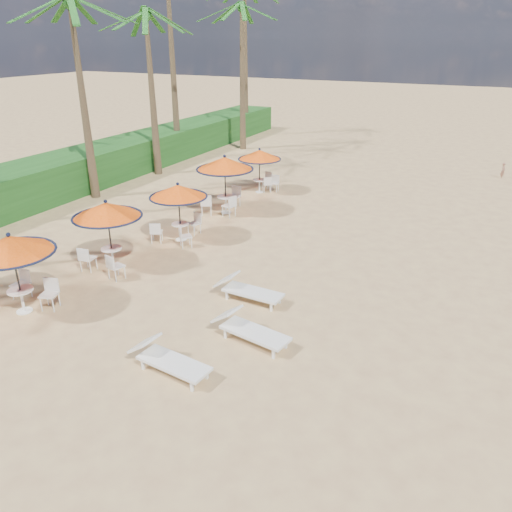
{
  "coord_description": "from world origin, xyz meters",
  "views": [
    {
      "loc": [
        6.15,
        -8.17,
        7.31
      ],
      "look_at": [
        -0.01,
        4.14,
        1.2
      ],
      "focal_mm": 35.0,
      "sensor_mm": 36.0,
      "label": 1
    }
  ],
  "objects_px": {
    "lounger_near": "(167,358)",
    "station_0": "(14,251)",
    "station_4": "(261,160)",
    "station_3": "(224,171)",
    "lounger_far": "(246,289)",
    "station_1": "(106,217)",
    "lounger_mid": "(248,328)",
    "station_2": "(178,198)"
  },
  "relations": [
    {
      "from": "station_2",
      "to": "station_1",
      "type": "bearing_deg",
      "value": -101.84
    },
    {
      "from": "station_0",
      "to": "station_2",
      "type": "relative_size",
      "value": 1.06
    },
    {
      "from": "station_3",
      "to": "station_4",
      "type": "distance_m",
      "value": 3.63
    },
    {
      "from": "lounger_near",
      "to": "station_0",
      "type": "bearing_deg",
      "value": -179.23
    },
    {
      "from": "lounger_mid",
      "to": "lounger_far",
      "type": "bearing_deg",
      "value": 128.27
    },
    {
      "from": "station_3",
      "to": "lounger_mid",
      "type": "bearing_deg",
      "value": -56.98
    },
    {
      "from": "station_0",
      "to": "station_4",
      "type": "distance_m",
      "value": 13.82
    },
    {
      "from": "station_4",
      "to": "lounger_near",
      "type": "distance_m",
      "value": 15.03
    },
    {
      "from": "lounger_mid",
      "to": "lounger_far",
      "type": "distance_m",
      "value": 2.19
    },
    {
      "from": "lounger_near",
      "to": "station_4",
      "type": "bearing_deg",
      "value": 113.49
    },
    {
      "from": "station_0",
      "to": "lounger_near",
      "type": "xyz_separation_m",
      "value": [
        5.35,
        -0.49,
        -1.51
      ]
    },
    {
      "from": "lounger_near",
      "to": "lounger_far",
      "type": "xyz_separation_m",
      "value": [
        0.07,
        3.94,
        0.0
      ]
    },
    {
      "from": "station_3",
      "to": "station_1",
      "type": "bearing_deg",
      "value": -95.01
    },
    {
      "from": "station_1",
      "to": "lounger_far",
      "type": "height_order",
      "value": "station_1"
    },
    {
      "from": "station_4",
      "to": "station_1",
      "type": "bearing_deg",
      "value": -93.32
    },
    {
      "from": "station_1",
      "to": "lounger_near",
      "type": "xyz_separation_m",
      "value": [
        5.1,
        -3.88,
        -1.48
      ]
    },
    {
      "from": "station_0",
      "to": "lounger_far",
      "type": "xyz_separation_m",
      "value": [
        5.42,
        3.45,
        -1.51
      ]
    },
    {
      "from": "station_0",
      "to": "lounger_near",
      "type": "height_order",
      "value": "station_0"
    },
    {
      "from": "station_0",
      "to": "station_4",
      "type": "relative_size",
      "value": 1.09
    },
    {
      "from": "lounger_mid",
      "to": "lounger_near",
      "type": "bearing_deg",
      "value": -109.36
    },
    {
      "from": "station_0",
      "to": "lounger_near",
      "type": "relative_size",
      "value": 1.13
    },
    {
      "from": "station_2",
      "to": "lounger_far",
      "type": "height_order",
      "value": "station_2"
    },
    {
      "from": "lounger_far",
      "to": "station_3",
      "type": "bearing_deg",
      "value": 126.21
    },
    {
      "from": "station_2",
      "to": "station_4",
      "type": "bearing_deg",
      "value": 90.46
    },
    {
      "from": "station_3",
      "to": "lounger_near",
      "type": "relative_size",
      "value": 1.21
    },
    {
      "from": "station_3",
      "to": "lounger_near",
      "type": "xyz_separation_m",
      "value": [
        4.51,
        -10.66,
        -1.56
      ]
    },
    {
      "from": "station_4",
      "to": "lounger_mid",
      "type": "xyz_separation_m",
      "value": [
        5.61,
        -12.27,
        -1.27
      ]
    },
    {
      "from": "station_3",
      "to": "lounger_far",
      "type": "relative_size",
      "value": 1.22
    },
    {
      "from": "lounger_far",
      "to": "station_1",
      "type": "bearing_deg",
      "value": -177.42
    },
    {
      "from": "station_1",
      "to": "lounger_mid",
      "type": "distance_m",
      "value": 6.66
    },
    {
      "from": "lounger_near",
      "to": "lounger_mid",
      "type": "bearing_deg",
      "value": 66.97
    },
    {
      "from": "lounger_far",
      "to": "lounger_near",
      "type": "bearing_deg",
      "value": -88.99
    },
    {
      "from": "station_0",
      "to": "station_4",
      "type": "height_order",
      "value": "station_0"
    },
    {
      "from": "station_4",
      "to": "lounger_near",
      "type": "bearing_deg",
      "value": -72.52
    },
    {
      "from": "lounger_near",
      "to": "lounger_far",
      "type": "distance_m",
      "value": 3.94
    },
    {
      "from": "station_1",
      "to": "station_2",
      "type": "relative_size",
      "value": 1.05
    },
    {
      "from": "station_0",
      "to": "lounger_mid",
      "type": "xyz_separation_m",
      "value": [
        6.47,
        1.52,
        -1.5
      ]
    },
    {
      "from": "station_1",
      "to": "station_2",
      "type": "bearing_deg",
      "value": 78.16
    },
    {
      "from": "station_1",
      "to": "lounger_mid",
      "type": "xyz_separation_m",
      "value": [
        6.22,
        -1.87,
        -1.48
      ]
    },
    {
      "from": "station_0",
      "to": "lounger_near",
      "type": "distance_m",
      "value": 5.58
    },
    {
      "from": "station_3",
      "to": "lounger_far",
      "type": "bearing_deg",
      "value": -55.78
    },
    {
      "from": "station_0",
      "to": "lounger_far",
      "type": "distance_m",
      "value": 6.6
    }
  ]
}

